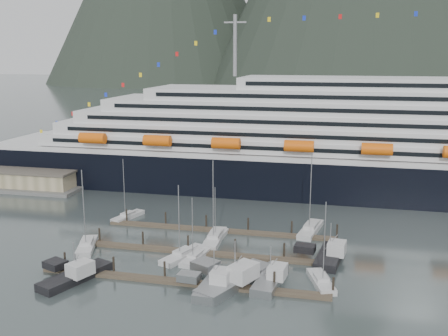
{
  "coord_description": "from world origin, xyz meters",
  "views": [
    {
      "loc": [
        19.69,
        -84.57,
        35.96
      ],
      "look_at": [
        -5.28,
        22.0,
        12.22
      ],
      "focal_mm": 42.0,
      "sensor_mm": 36.0,
      "label": 1
    }
  ],
  "objects": [
    {
      "name": "trawler_d",
      "position": [
        8.93,
        -6.76,
        0.89
      ],
      "size": [
        8.84,
        11.9,
        6.89
      ],
      "rotation": [
        0.0,
        0.0,
        1.46
      ],
      "color": "#929497",
      "rests_on": "ground"
    },
    {
      "name": "cruise_ship",
      "position": [
        30.03,
        54.94,
        12.04
      ],
      "size": [
        210.0,
        30.4,
        50.3
      ],
      "color": "black",
      "rests_on": "ground"
    },
    {
      "name": "sailboat_f",
      "position": [
        -4.33,
        11.41,
        0.4
      ],
      "size": [
        3.03,
        8.9,
        11.31
      ],
      "rotation": [
        0.0,
        0.0,
        1.51
      ],
      "color": "#BDBDBD",
      "rests_on": "ground"
    },
    {
      "name": "trawler_c",
      "position": [
        3.49,
        -8.48,
        1.0
      ],
      "size": [
        13.19,
        16.24,
        8.21
      ],
      "rotation": [
        0.0,
        0.0,
        1.15
      ],
      "color": "#929497",
      "rests_on": "ground"
    },
    {
      "name": "trawler_e",
      "position": [
        17.86,
        5.3,
        0.96
      ],
      "size": [
        9.29,
        12.17,
        7.68
      ],
      "rotation": [
        0.0,
        0.0,
        1.45
      ],
      "color": "black",
      "rests_on": "ground"
    },
    {
      "name": "trawler_a",
      "position": [
        -22.12,
        -12.7,
        0.91
      ],
      "size": [
        10.78,
        13.47,
        7.18
      ],
      "rotation": [
        0.0,
        0.0,
        1.2
      ],
      "color": "black",
      "rests_on": "ground"
    },
    {
      "name": "trawler_b",
      "position": [
        0.73,
        -10.96,
        0.91
      ],
      "size": [
        8.56,
        11.22,
        7.16
      ],
      "rotation": [
        0.0,
        0.0,
        1.51
      ],
      "color": "#929497",
      "rests_on": "ground"
    },
    {
      "name": "dock_far",
      "position": [
        -4.93,
        16.05,
        0.31
      ],
      "size": [
        48.18,
        2.28,
        3.2
      ],
      "color": "#42342A",
      "rests_on": "ground"
    },
    {
      "name": "sailboat_a",
      "position": [
        -27.0,
        0.72,
        0.45
      ],
      "size": [
        5.85,
        10.2,
        16.01
      ],
      "rotation": [
        0.0,
        0.0,
        1.9
      ],
      "color": "#BDBDBD",
      "rests_on": "ground"
    },
    {
      "name": "dock_near",
      "position": [
        -4.93,
        -9.95,
        0.31
      ],
      "size": [
        48.18,
        2.28,
        3.2
      ],
      "color": "#42342A",
      "rests_on": "ground"
    },
    {
      "name": "ground",
      "position": [
        0.0,
        0.0,
        0.0
      ],
      "size": [
        1600.0,
        1600.0,
        0.0
      ],
      "primitive_type": "plane",
      "color": "#3F4B4B",
      "rests_on": "ground"
    },
    {
      "name": "sailboat_h",
      "position": [
        17.04,
        -5.22,
        0.43
      ],
      "size": [
        5.32,
        9.3,
        14.41
      ],
      "rotation": [
        0.0,
        0.0,
        1.9
      ],
      "color": "#BDBDBD",
      "rests_on": "ground"
    },
    {
      "name": "sailboat_e",
      "position": [
        -26.97,
        19.99,
        0.42
      ],
      "size": [
        4.86,
        9.46,
        14.12
      ],
      "rotation": [
        0.0,
        0.0,
        1.29
      ],
      "color": "#BDBDBD",
      "rests_on": "ground"
    },
    {
      "name": "dock_mid",
      "position": [
        -4.93,
        3.05,
        0.31
      ],
      "size": [
        48.18,
        2.28,
        3.2
      ],
      "color": "#42342A",
      "rests_on": "ground"
    },
    {
      "name": "sailboat_c",
      "position": [
        -5.45,
        -0.11,
        0.4
      ],
      "size": [
        3.6,
        8.74,
        12.17
      ],
      "rotation": [
        0.0,
        0.0,
        1.42
      ],
      "color": "#BDBDBD",
      "rests_on": "ground"
    },
    {
      "name": "sailboat_d",
      "position": [
        -4.45,
        10.23,
        0.45
      ],
      "size": [
        3.45,
        12.16,
        17.0
      ],
      "rotation": [
        0.0,
        0.0,
        1.62
      ],
      "color": "#BDBDBD",
      "rests_on": "ground"
    },
    {
      "name": "sailboat_b",
      "position": [
        -7.78,
        0.46,
        0.43
      ],
      "size": [
        6.45,
        10.9,
        14.26
      ],
      "rotation": [
        0.0,
        0.0,
        1.2
      ],
      "color": "#BDBDBD",
      "rests_on": "ground"
    },
    {
      "name": "sailboat_g",
      "position": [
        13.61,
        19.99,
        0.46
      ],
      "size": [
        4.84,
        12.28,
        17.17
      ],
      "rotation": [
        0.0,
        0.0,
        1.41
      ],
      "color": "#BDBDBD",
      "rests_on": "ground"
    },
    {
      "name": "warehouse",
      "position": [
        -72.0,
        42.0,
        2.25
      ],
      "size": [
        46.0,
        20.0,
        5.8
      ],
      "color": "#595956",
      "rests_on": "ground"
    }
  ]
}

